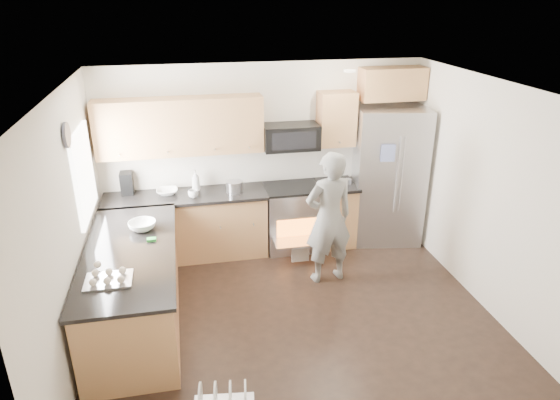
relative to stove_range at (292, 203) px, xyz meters
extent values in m
plane|color=black|center=(-0.35, -1.69, -0.68)|extent=(4.50, 4.50, 0.00)
cube|color=silver|center=(-0.35, 0.31, 0.62)|extent=(4.50, 0.04, 2.60)
cube|color=silver|center=(-0.35, -3.69, 0.62)|extent=(4.50, 0.04, 2.60)
cube|color=silver|center=(-2.60, -1.69, 0.62)|extent=(0.04, 4.00, 2.60)
cube|color=silver|center=(1.90, -1.69, 0.62)|extent=(0.04, 4.00, 2.60)
cube|color=white|center=(-0.35, -1.69, 1.92)|extent=(4.50, 4.00, 0.04)
cube|color=white|center=(-2.58, -0.69, 0.87)|extent=(0.04, 1.00, 1.00)
cylinder|color=beige|center=(0.55, -0.59, 1.91)|extent=(0.14, 0.14, 0.02)
cylinder|color=#474754|center=(-2.57, -1.24, 1.47)|extent=(0.03, 0.26, 0.26)
cube|color=#BB784B|center=(-1.48, 0.01, -0.24)|extent=(2.15, 0.60, 0.87)
cube|color=black|center=(-1.48, 0.00, 0.23)|extent=(2.19, 0.64, 0.04)
cube|color=#BB784B|center=(0.65, 0.01, -0.24)|extent=(0.50, 0.60, 0.87)
cube|color=black|center=(0.65, 0.00, 0.23)|extent=(0.54, 0.64, 0.04)
cube|color=#BB784B|center=(-1.47, 0.14, 1.15)|extent=(2.16, 0.33, 0.74)
cube|color=#BB784B|center=(0.65, 0.14, 1.15)|extent=(0.50, 0.33, 0.74)
cube|color=#BB784B|center=(1.43, 0.14, 1.60)|extent=(0.90, 0.33, 0.44)
imported|color=white|center=(-1.71, 0.08, 0.28)|extent=(0.28, 0.28, 0.07)
imported|color=white|center=(-1.32, 0.13, 0.39)|extent=(0.11, 0.11, 0.29)
imported|color=white|center=(-1.37, -0.11, 0.30)|extent=(0.13, 0.13, 0.10)
cylinder|color=#B7B7BC|center=(-0.81, -0.02, 0.32)|extent=(0.22, 0.22, 0.15)
cube|color=black|center=(-2.23, 0.20, 0.40)|extent=(0.16, 0.20, 0.30)
cylinder|color=#B7B7BC|center=(0.81, -0.04, 0.29)|extent=(0.09, 0.09, 0.07)
cube|color=#BB784B|center=(-2.10, -1.44, -0.24)|extent=(0.90, 2.30, 0.87)
cube|color=black|center=(-2.10, -1.44, 0.23)|extent=(0.96, 2.36, 0.04)
imported|color=white|center=(-1.98, -0.97, 0.30)|extent=(0.31, 0.31, 0.10)
cube|color=green|center=(-1.87, -1.28, 0.26)|extent=(0.10, 0.07, 0.03)
cube|color=#B7B7BC|center=(-2.24, -2.05, 0.29)|extent=(0.44, 0.33, 0.09)
cube|color=#B7B7BC|center=(0.00, -0.01, -0.23)|extent=(0.76, 0.62, 0.90)
cube|color=black|center=(0.00, -0.01, 0.24)|extent=(0.76, 0.60, 0.03)
cube|color=orange|center=(0.00, -0.33, -0.28)|extent=(0.56, 0.02, 0.34)
cube|color=#B7B7BC|center=(0.00, -0.49, -0.36)|extent=(0.70, 0.34, 0.03)
cube|color=silver|center=(0.00, -0.54, -0.50)|extent=(0.24, 0.03, 0.28)
cube|color=black|center=(0.00, 0.11, 0.94)|extent=(0.76, 0.40, 0.34)
cube|color=#B7B7BC|center=(1.42, 0.01, 0.32)|extent=(1.09, 0.91, 1.99)
cylinder|color=#B7B7BC|center=(1.39, -0.38, 0.46)|extent=(0.03, 0.03, 1.08)
cylinder|color=#B7B7BC|center=(1.45, -0.38, 0.46)|extent=(0.03, 0.03, 1.08)
cube|color=pink|center=(1.64, -0.38, 0.24)|extent=(0.26, 0.05, 0.32)
cube|color=#7F8ECB|center=(1.23, -0.38, 0.78)|extent=(0.19, 0.04, 0.24)
imported|color=gray|center=(0.25, -0.97, 0.18)|extent=(0.69, 0.51, 1.72)
cylinder|color=white|center=(-1.48, -2.95, -0.49)|extent=(0.05, 0.30, 0.30)
cylinder|color=white|center=(-1.35, -2.97, -0.49)|extent=(0.05, 0.30, 0.30)
cylinder|color=white|center=(-1.22, -2.99, -0.49)|extent=(0.05, 0.30, 0.30)
cylinder|color=white|center=(-1.09, -3.00, -0.49)|extent=(0.05, 0.30, 0.30)
camera|label=1|loc=(-1.46, -6.34, 2.79)|focal=32.00mm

